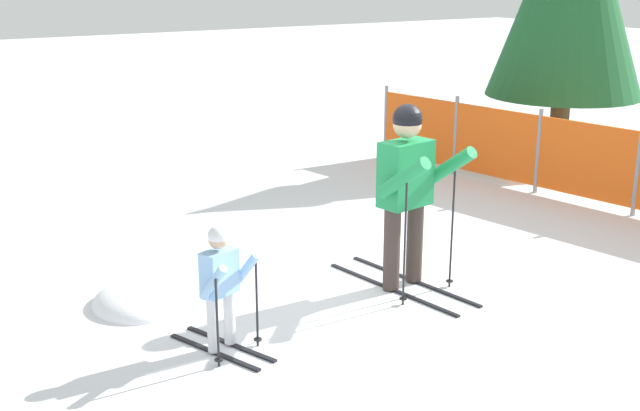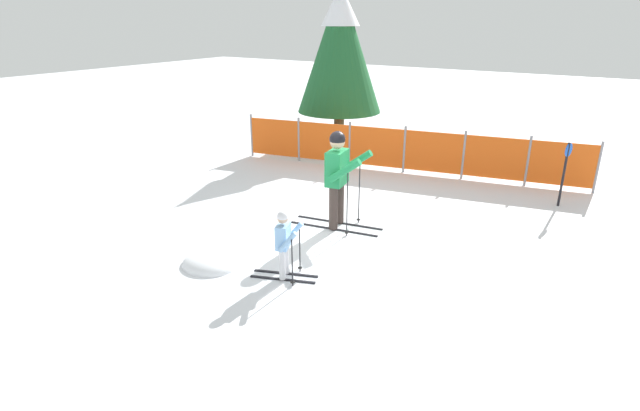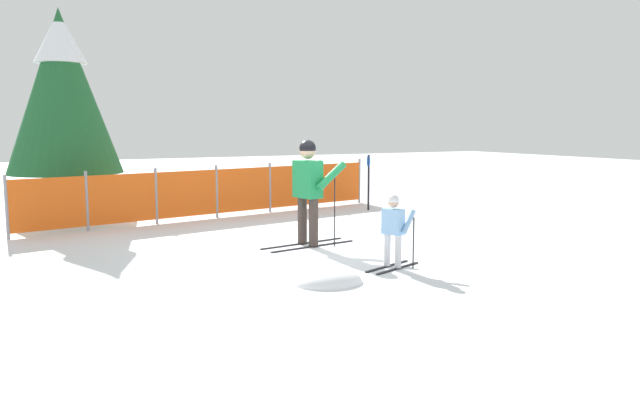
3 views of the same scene
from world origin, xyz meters
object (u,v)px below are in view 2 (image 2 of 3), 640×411
object	(u,v)px
skier_child	(284,240)
safety_fence	(404,149)
conifer_far	(340,46)
skier_adult	(338,171)
trail_marker	(565,167)

from	to	relation	value
skier_child	safety_fence	bearing A→B (deg)	75.86
conifer_far	skier_adult	bearing A→B (deg)	-59.79
trail_marker	safety_fence	bearing A→B (deg)	172.64
conifer_far	safety_fence	bearing A→B (deg)	-31.40
skier_adult	trail_marker	world-z (taller)	skier_adult
skier_adult	conifer_far	size ratio (longest dim) A/B	0.39
skier_child	safety_fence	xyz separation A→B (m)	(-0.69, 6.03, -0.03)
skier_adult	safety_fence	distance (m)	3.96
skier_child	trail_marker	bearing A→B (deg)	40.65
trail_marker	skier_child	bearing A→B (deg)	-118.73
skier_adult	skier_child	distance (m)	2.19
skier_adult	skier_child	xyz separation A→B (m)	(0.31, -2.12, -0.47)
skier_adult	conifer_far	distance (m)	6.85
skier_adult	safety_fence	world-z (taller)	skier_adult
skier_child	safety_fence	size ratio (longest dim) A/B	0.13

